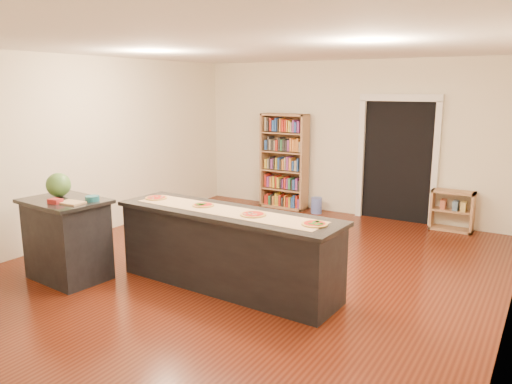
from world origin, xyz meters
The scene contains 16 objects.
room centered at (0.00, 0.00, 1.40)m, with size 6.00×7.00×2.80m.
doorway centered at (0.90, 3.46, 1.20)m, with size 1.40×0.09×2.21m.
kitchen_island centered at (0.08, -0.59, 0.47)m, with size 2.81×0.76×0.93m.
side_counter centered at (-1.75, -1.37, 0.50)m, with size 1.01×0.74×1.00m.
bookshelf centered at (-1.24, 3.29, 0.92)m, with size 0.92×0.33×1.83m, color #A87A51.
low_shelf centered at (1.89, 3.31, 0.33)m, with size 0.67×0.29×0.67m, color #A87A51.
waste_bin centered at (-0.49, 3.20, 0.15)m, with size 0.20×0.20×0.30m, color #5366BA.
kraft_paper centered at (0.08, -0.59, 0.93)m, with size 2.44×0.44×0.00m, color tan.
watermelon centered at (-1.94, -1.29, 1.15)m, with size 0.30×0.30×0.30m, color #144214.
cutting_board centered at (-1.51, -1.46, 1.01)m, with size 0.30×0.20×0.02m, color tan.
package_red centered at (-1.66, -1.56, 1.03)m, with size 0.15×0.11×0.05m, color maroon.
package_teal centered at (-1.39, -1.25, 1.03)m, with size 0.16×0.16×0.06m, color #195966.
pizza_a centered at (-1.04, -0.53, 0.94)m, with size 0.26×0.26×0.02m.
pizza_b centered at (-0.29, -0.54, 0.94)m, with size 0.26×0.26×0.02m.
pizza_c centered at (0.45, -0.61, 0.94)m, with size 0.31×0.31×0.02m.
pizza_d centered at (1.20, -0.62, 0.94)m, with size 0.29×0.29×0.02m.
Camera 1 is at (3.26, -5.17, 2.32)m, focal length 35.00 mm.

